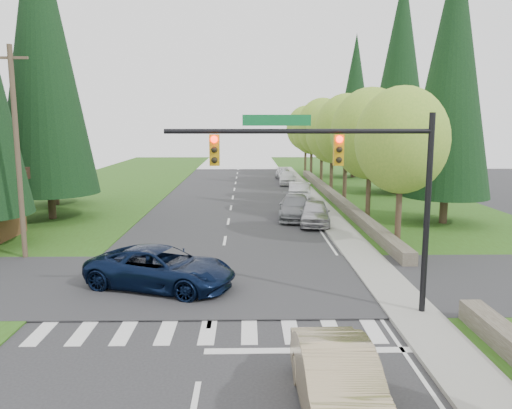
{
  "coord_description": "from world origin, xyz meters",
  "views": [
    {
      "loc": [
        1.23,
        -11.61,
        6.44
      ],
      "look_at": [
        1.65,
        10.81,
        2.8
      ],
      "focal_mm": 35.0,
      "sensor_mm": 36.0,
      "label": 1
    }
  ],
  "objects_px": {
    "parked_car_d": "(288,178)",
    "parked_car_c": "(300,193)",
    "parked_car_a": "(315,213)",
    "parked_car_e": "(284,174)",
    "sedan_champagne": "(339,384)",
    "suv_navy": "(161,268)",
    "parked_car_b": "(296,207)"
  },
  "relations": [
    {
      "from": "parked_car_d",
      "to": "parked_car_c",
      "type": "bearing_deg",
      "value": -86.09
    },
    {
      "from": "parked_car_a",
      "to": "parked_car_e",
      "type": "relative_size",
      "value": 1.1
    },
    {
      "from": "sedan_champagne",
      "to": "suv_navy",
      "type": "distance_m",
      "value": 10.4
    },
    {
      "from": "parked_car_b",
      "to": "parked_car_c",
      "type": "bearing_deg",
      "value": 86.82
    },
    {
      "from": "parked_car_a",
      "to": "parked_car_c",
      "type": "height_order",
      "value": "parked_car_c"
    },
    {
      "from": "parked_car_c",
      "to": "suv_navy",
      "type": "bearing_deg",
      "value": -103.22
    },
    {
      "from": "parked_car_c",
      "to": "parked_car_b",
      "type": "bearing_deg",
      "value": -91.8
    },
    {
      "from": "parked_car_e",
      "to": "parked_car_d",
      "type": "bearing_deg",
      "value": -94.32
    },
    {
      "from": "sedan_champagne",
      "to": "parked_car_d",
      "type": "bearing_deg",
      "value": 85.58
    },
    {
      "from": "parked_car_a",
      "to": "suv_navy",
      "type": "bearing_deg",
      "value": -115.36
    },
    {
      "from": "parked_car_a",
      "to": "parked_car_b",
      "type": "relative_size",
      "value": 0.85
    },
    {
      "from": "parked_car_a",
      "to": "sedan_champagne",
      "type": "bearing_deg",
      "value": -89.63
    },
    {
      "from": "parked_car_e",
      "to": "parked_car_c",
      "type": "bearing_deg",
      "value": -94.32
    },
    {
      "from": "sedan_champagne",
      "to": "parked_car_c",
      "type": "bearing_deg",
      "value": 84.31
    },
    {
      "from": "parked_car_c",
      "to": "parked_car_e",
      "type": "height_order",
      "value": "parked_car_c"
    },
    {
      "from": "parked_car_b",
      "to": "parked_car_d",
      "type": "xyz_separation_m",
      "value": [
        1.03,
        19.34,
        -0.05
      ]
    },
    {
      "from": "parked_car_b",
      "to": "parked_car_a",
      "type": "bearing_deg",
      "value": -59.57
    },
    {
      "from": "parked_car_a",
      "to": "parked_car_c",
      "type": "bearing_deg",
      "value": 96.69
    },
    {
      "from": "parked_car_b",
      "to": "parked_car_c",
      "type": "height_order",
      "value": "parked_car_c"
    },
    {
      "from": "suv_navy",
      "to": "parked_car_b",
      "type": "distance_m",
      "value": 16.03
    },
    {
      "from": "parked_car_a",
      "to": "parked_car_c",
      "type": "relative_size",
      "value": 0.93
    },
    {
      "from": "parked_car_c",
      "to": "parked_car_d",
      "type": "relative_size",
      "value": 1.16
    },
    {
      "from": "sedan_champagne",
      "to": "parked_car_e",
      "type": "bearing_deg",
      "value": 85.92
    },
    {
      "from": "parked_car_c",
      "to": "parked_car_e",
      "type": "relative_size",
      "value": 1.19
    },
    {
      "from": "parked_car_d",
      "to": "parked_car_a",
      "type": "bearing_deg",
      "value": -86.09
    },
    {
      "from": "suv_navy",
      "to": "parked_car_a",
      "type": "distance_m",
      "value": 14.6
    },
    {
      "from": "suv_navy",
      "to": "parked_car_e",
      "type": "distance_m",
      "value": 39.86
    },
    {
      "from": "parked_car_d",
      "to": "parked_car_e",
      "type": "bearing_deg",
      "value": 93.91
    },
    {
      "from": "parked_car_a",
      "to": "parked_car_e",
      "type": "distance_m",
      "value": 26.72
    },
    {
      "from": "parked_car_e",
      "to": "suv_navy",
      "type": "bearing_deg",
      "value": -105.53
    },
    {
      "from": "suv_navy",
      "to": "parked_car_d",
      "type": "bearing_deg",
      "value": 6.85
    },
    {
      "from": "parked_car_d",
      "to": "parked_car_e",
      "type": "relative_size",
      "value": 1.03
    }
  ]
}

